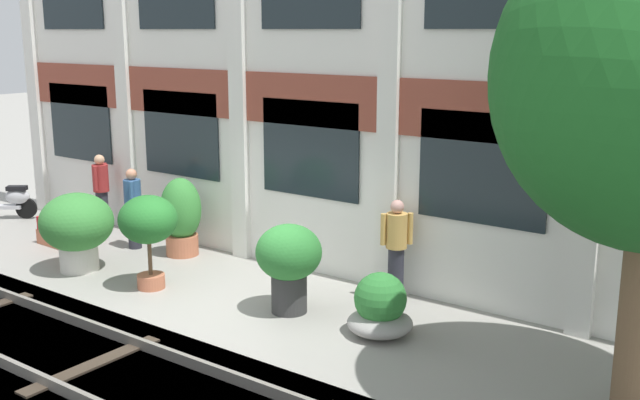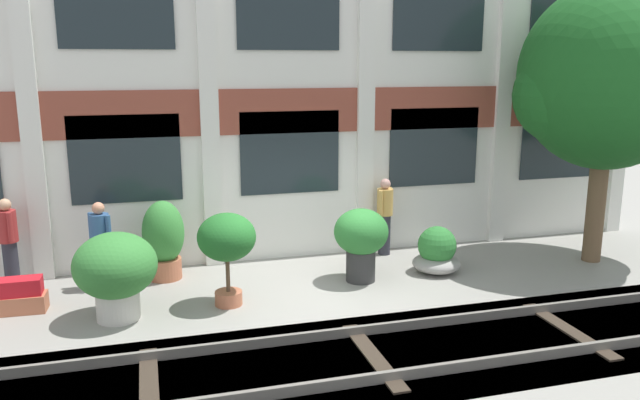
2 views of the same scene
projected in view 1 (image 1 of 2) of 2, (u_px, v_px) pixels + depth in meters
ground_plane at (219, 310)px, 11.73m from camera, size 80.00×80.00×0.00m
apartment_facade at (318, 45)px, 12.91m from camera, size 16.56×0.64×8.11m
rail_tracks at (91, 374)px, 9.85m from camera, size 24.20×2.80×0.43m
potted_plant_wide_bowl at (380, 309)px, 10.70m from camera, size 0.95×0.95×0.93m
potted_plant_stone_basin at (77, 226)px, 13.48m from camera, size 1.32×1.32×1.44m
potted_plant_terracotta_small at (148, 223)px, 12.47m from camera, size 0.99×0.99×1.61m
potted_plant_glazed_jar at (289, 259)px, 11.47m from camera, size 1.02×1.02×1.40m
potted_plant_square_trough at (59, 233)px, 15.16m from camera, size 1.05×0.44×0.58m
potted_plant_fluted_column at (181, 215)px, 14.43m from camera, size 0.79×0.79×1.53m
scooter_second_parked at (9, 200)px, 17.32m from camera, size 1.15×0.90×0.98m
resident_by_doorway at (396, 247)px, 12.00m from camera, size 0.41×0.39×1.66m
resident_watching_tracks at (133, 206)px, 14.87m from camera, size 0.41×0.39×1.62m
resident_near_plants at (101, 190)px, 16.17m from camera, size 0.34×0.49×1.68m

